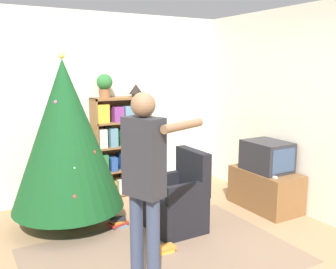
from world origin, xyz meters
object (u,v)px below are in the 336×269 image
at_px(christmas_tree, 66,136).
at_px(potted_plant, 105,84).
at_px(standing_person, 145,178).
at_px(television, 267,156).
at_px(table_lamp, 136,90).
at_px(bookshelf, 121,147).
at_px(armchair, 179,203).

height_order(christmas_tree, potted_plant, christmas_tree).
bearing_deg(standing_person, television, 89.94).
bearing_deg(table_lamp, television, -50.74).
xyz_separation_m(christmas_tree, potted_plant, (0.74, 0.69, 0.54)).
xyz_separation_m(television, table_lamp, (-1.19, 1.45, 0.82)).
xyz_separation_m(bookshelf, television, (1.44, -1.44, 0.00)).
height_order(bookshelf, christmas_tree, christmas_tree).
bearing_deg(christmas_tree, potted_plant, 43.09).
relative_size(christmas_tree, armchair, 2.18).
bearing_deg(christmas_tree, table_lamp, 29.77).
height_order(armchair, standing_person, standing_person).
bearing_deg(bookshelf, television, -45.16).
distance_m(bookshelf, armchair, 1.50).
xyz_separation_m(bookshelf, potted_plant, (-0.22, 0.01, 0.91)).
relative_size(armchair, table_lamp, 4.60).
xyz_separation_m(bookshelf, christmas_tree, (-0.96, -0.68, 0.37)).
bearing_deg(armchair, potted_plant, -168.16).
relative_size(armchair, standing_person, 0.55).
height_order(television, table_lamp, table_lamp).
relative_size(standing_person, potted_plant, 5.06).
height_order(bookshelf, standing_person, standing_person).
bearing_deg(television, bookshelf, 134.84).
bearing_deg(bookshelf, potted_plant, 177.95).
height_order(christmas_tree, armchair, christmas_tree).
bearing_deg(armchair, christmas_tree, -126.30).
bearing_deg(television, armchair, -179.76).
distance_m(christmas_tree, table_lamp, 1.46).
distance_m(armchair, table_lamp, 1.90).
height_order(christmas_tree, standing_person, christmas_tree).
bearing_deg(standing_person, bookshelf, 139.47).
distance_m(television, table_lamp, 2.05).
bearing_deg(potted_plant, christmas_tree, -136.91).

